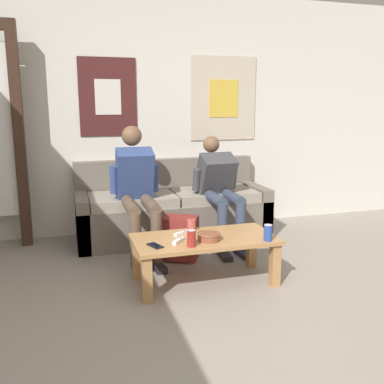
{
  "coord_description": "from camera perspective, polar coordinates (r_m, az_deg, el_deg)",
  "views": [
    {
      "loc": [
        -0.87,
        -1.94,
        1.39
      ],
      "look_at": [
        0.15,
        1.51,
        0.65
      ],
      "focal_mm": 40.0,
      "sensor_mm": 36.0,
      "label": 1
    }
  ],
  "objects": [
    {
      "name": "ground_plane",
      "position": [
        2.54,
        6.91,
        -21.6
      ],
      "size": [
        18.0,
        18.0,
        0.0
      ],
      "primitive_type": "plane",
      "color": "gray"
    },
    {
      "name": "wall_back",
      "position": [
        4.73,
        -5.9,
        10.23
      ],
      "size": [
        10.0,
        0.07,
        2.55
      ],
      "color": "silver",
      "rests_on": "ground_plane"
    },
    {
      "name": "couch",
      "position": [
        4.53,
        -2.67,
        -2.52
      ],
      "size": [
        1.97,
        0.75,
        0.8
      ],
      "color": "#70665B",
      "rests_on": "ground_plane"
    },
    {
      "name": "coffee_table",
      "position": [
        3.37,
        1.69,
        -7.1
      ],
      "size": [
        1.11,
        0.55,
        0.37
      ],
      "color": "#B27F4C",
      "rests_on": "ground_plane"
    },
    {
      "name": "person_seated_adult",
      "position": [
        3.99,
        -7.33,
        0.76
      ],
      "size": [
        0.47,
        0.95,
        1.19
      ],
      "color": "brown",
      "rests_on": "ground_plane"
    },
    {
      "name": "person_seated_teen",
      "position": [
        4.23,
        3.68,
        0.71
      ],
      "size": [
        0.47,
        0.88,
        1.07
      ],
      "color": "#384256",
      "rests_on": "ground_plane"
    },
    {
      "name": "backpack",
      "position": [
        3.89,
        -1.6,
        -6.32
      ],
      "size": [
        0.37,
        0.34,
        0.39
      ],
      "color": "maroon",
      "rests_on": "ground_plane"
    },
    {
      "name": "ceramic_bowl",
      "position": [
        3.27,
        2.24,
        -5.88
      ],
      "size": [
        0.18,
        0.18,
        0.06
      ],
      "color": "brown",
      "rests_on": "coffee_table"
    },
    {
      "name": "pillar_candle",
      "position": [
        3.52,
        -0.06,
        -4.4
      ],
      "size": [
        0.07,
        0.07,
        0.1
      ],
      "color": "#B24C42",
      "rests_on": "coffee_table"
    },
    {
      "name": "drink_can_blue",
      "position": [
        3.3,
        10.1,
        -5.37
      ],
      "size": [
        0.07,
        0.07,
        0.12
      ],
      "color": "#28479E",
      "rests_on": "coffee_table"
    },
    {
      "name": "drink_can_red",
      "position": [
        3.12,
        -0.09,
        -6.19
      ],
      "size": [
        0.07,
        0.07,
        0.12
      ],
      "color": "maroon",
      "rests_on": "coffee_table"
    },
    {
      "name": "game_controller_near_left",
      "position": [
        3.41,
        -1.43,
        -5.52
      ],
      "size": [
        0.14,
        0.11,
        0.03
      ],
      "color": "white",
      "rests_on": "coffee_table"
    },
    {
      "name": "game_controller_near_right",
      "position": [
        3.23,
        -1.8,
        -6.51
      ],
      "size": [
        0.12,
        0.13,
        0.03
      ],
      "color": "white",
      "rests_on": "coffee_table"
    },
    {
      "name": "cell_phone",
      "position": [
        3.15,
        -4.95,
        -7.14
      ],
      "size": [
        0.11,
        0.15,
        0.01
      ],
      "color": "black",
      "rests_on": "coffee_table"
    }
  ]
}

